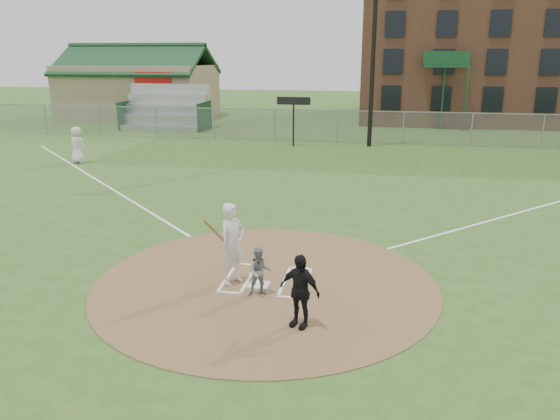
% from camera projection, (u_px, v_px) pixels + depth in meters
% --- Properties ---
extents(ground, '(140.00, 140.00, 0.00)m').
position_uv_depth(ground, '(265.00, 283.00, 13.42)').
color(ground, '#31581E').
rests_on(ground, ground).
extents(dirt_circle, '(8.40, 8.40, 0.02)m').
position_uv_depth(dirt_circle, '(265.00, 282.00, 13.42)').
color(dirt_circle, brown).
rests_on(dirt_circle, ground).
extents(home_plate, '(0.51, 0.51, 0.03)m').
position_uv_depth(home_plate, '(259.00, 285.00, 13.23)').
color(home_plate, silver).
rests_on(home_plate, dirt_circle).
extents(foul_line_first, '(17.04, 17.04, 0.01)m').
position_uv_depth(foul_line_first, '(550.00, 204.00, 20.38)').
color(foul_line_first, white).
rests_on(foul_line_first, ground).
extents(foul_line_third, '(17.04, 17.04, 0.01)m').
position_uv_depth(foul_line_third, '(104.00, 184.00, 23.48)').
color(foul_line_third, white).
rests_on(foul_line_third, ground).
extents(catcher, '(0.66, 0.58, 1.15)m').
position_uv_depth(catcher, '(260.00, 272.00, 12.57)').
color(catcher, gray).
rests_on(catcher, dirt_circle).
extents(umpire, '(0.99, 0.70, 1.57)m').
position_uv_depth(umpire, '(299.00, 291.00, 11.07)').
color(umpire, black).
rests_on(umpire, dirt_circle).
extents(ondeck_player, '(1.00, 0.75, 1.84)m').
position_uv_depth(ondeck_player, '(77.00, 145.00, 27.73)').
color(ondeck_player, silver).
rests_on(ondeck_player, ground).
extents(batters_boxes, '(2.08, 1.88, 0.01)m').
position_uv_depth(batters_boxes, '(267.00, 280.00, 13.56)').
color(batters_boxes, white).
rests_on(batters_boxes, dirt_circle).
extents(batter_at_plate, '(0.94, 1.07, 2.01)m').
position_uv_depth(batter_at_plate, '(232.00, 244.00, 13.13)').
color(batter_at_plate, silver).
rests_on(batter_at_plate, dirt_circle).
extents(outfield_fence, '(56.08, 0.08, 2.03)m').
position_uv_depth(outfield_fence, '(338.00, 126.00, 33.93)').
color(outfield_fence, slate).
rests_on(outfield_fence, ground).
extents(bleachers, '(6.08, 3.20, 3.20)m').
position_uv_depth(bleachers, '(165.00, 107.00, 39.98)').
color(bleachers, '#B7BABF').
rests_on(bleachers, ground).
extents(clubhouse, '(12.20, 8.71, 6.23)m').
position_uv_depth(clubhouse, '(139.00, 89.00, 47.04)').
color(clubhouse, tan).
rests_on(clubhouse, ground).
extents(brick_warehouse, '(30.00, 17.17, 15.00)m').
position_uv_depth(brick_warehouse, '(552.00, 26.00, 44.45)').
color(brick_warehouse, '#92573F').
rests_on(brick_warehouse, ground).
extents(light_pole, '(1.20, 0.30, 12.22)m').
position_uv_depth(light_pole, '(374.00, 31.00, 31.08)').
color(light_pole, black).
rests_on(light_pole, ground).
extents(scoreboard_sign, '(2.00, 0.10, 2.93)m').
position_uv_depth(scoreboard_sign, '(294.00, 106.00, 32.28)').
color(scoreboard_sign, black).
rests_on(scoreboard_sign, ground).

